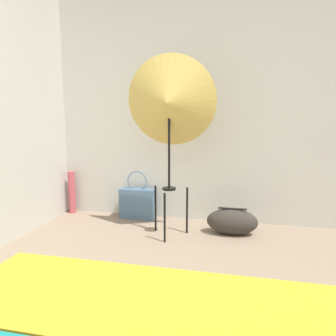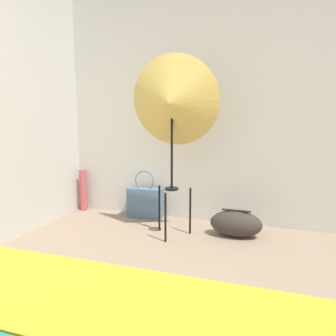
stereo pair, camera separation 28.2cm
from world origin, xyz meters
name	(u,v)px [view 1 (the left image)]	position (x,y,z in m)	size (l,w,h in m)	color
wall_back	(209,101)	(0.00, 2.47, 1.30)	(8.00, 0.05, 2.60)	beige
photo_umbrella	(169,102)	(-0.30, 1.89, 1.26)	(0.85, 0.36, 1.71)	black
tote_bag	(137,203)	(-0.76, 2.32, 0.18)	(0.39, 0.14, 0.54)	slate
duffel_bag	(232,221)	(0.29, 2.05, 0.13)	(0.49, 0.25, 0.26)	#332D28
paper_roll	(72,192)	(-1.59, 2.36, 0.25)	(0.08, 0.08, 0.50)	#BC4C56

